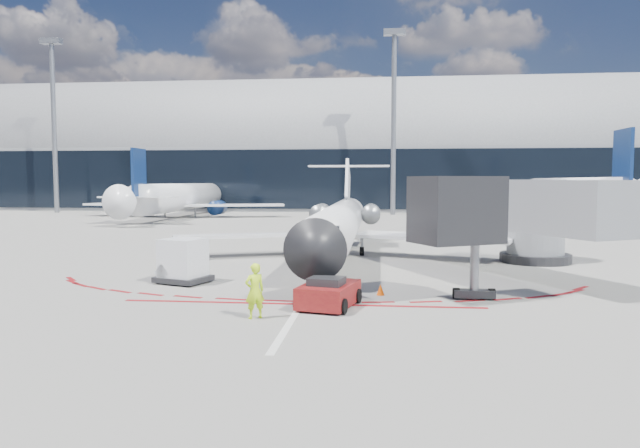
# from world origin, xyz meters

# --- Properties ---
(ground) EXTENTS (260.00, 260.00, 0.00)m
(ground) POSITION_xyz_m (0.00, 0.00, 0.00)
(ground) COLOR slate
(ground) RESTS_ON ground
(apron_centerline) EXTENTS (0.25, 40.00, 0.01)m
(apron_centerline) POSITION_xyz_m (0.00, 2.00, 0.01)
(apron_centerline) COLOR silver
(apron_centerline) RESTS_ON ground
(apron_stop_bar) EXTENTS (14.00, 0.25, 0.01)m
(apron_stop_bar) POSITION_xyz_m (0.00, -11.50, 0.01)
(apron_stop_bar) COLOR maroon
(apron_stop_bar) RESTS_ON ground
(terminal_building) EXTENTS (150.00, 24.15, 24.00)m
(terminal_building) POSITION_xyz_m (0.00, 64.97, 8.52)
(terminal_building) COLOR gray
(terminal_building) RESTS_ON ground
(jet_bridge) EXTENTS (10.03, 15.20, 4.90)m
(jet_bridge) POSITION_xyz_m (9.79, -3.01, 3.01)
(jet_bridge) COLOR gray
(jet_bridge) RESTS_ON ground
(light_mast_west) EXTENTS (0.70, 0.70, 25.00)m
(light_mast_west) POSITION_xyz_m (-45.00, 48.00, 12.50)
(light_mast_west) COLOR gray
(light_mast_west) RESTS_ON ground
(light_mast_centre) EXTENTS (0.70, 0.70, 25.00)m
(light_mast_centre) POSITION_xyz_m (5.00, 48.00, 12.50)
(light_mast_centre) COLOR gray
(light_mast_centre) RESTS_ON ground
(regional_jet) EXTENTS (20.88, 25.75, 6.45)m
(regional_jet) POSITION_xyz_m (0.55, 1.85, 2.15)
(regional_jet) COLOR white
(regional_jet) RESTS_ON ground
(pushback_tug) EXTENTS (2.44, 4.57, 1.16)m
(pushback_tug) POSITION_xyz_m (1.08, -11.85, 0.51)
(pushback_tug) COLOR #620E10
(pushback_tug) RESTS_ON ground
(ramp_worker) EXTENTS (0.84, 0.77, 1.92)m
(ramp_worker) POSITION_xyz_m (-1.29, -13.90, 0.96)
(ramp_worker) COLOR #CAFF1A
(ramp_worker) RESTS_ON ground
(uld_container) EXTENTS (2.68, 2.48, 2.06)m
(uld_container) POSITION_xyz_m (-6.06, -7.50, 1.02)
(uld_container) COLOR black
(uld_container) RESTS_ON ground
(safety_cone_left) EXTENTS (0.35, 0.35, 0.48)m
(safety_cone_left) POSITION_xyz_m (-8.93, -2.19, 0.24)
(safety_cone_left) COLOR #F85005
(safety_cone_left) RESTS_ON ground
(safety_cone_right) EXTENTS (0.33, 0.33, 0.46)m
(safety_cone_right) POSITION_xyz_m (3.03, -9.43, 0.23)
(safety_cone_right) COLOR #F85005
(safety_cone_right) RESTS_ON ground
(bg_airliner_0) EXTENTS (31.84, 33.71, 10.30)m
(bg_airliner_0) POSITION_xyz_m (-22.89, 40.28, 5.15)
(bg_airliner_0) COLOR white
(bg_airliner_0) RESTS_ON ground
(bg_airliner_1) EXTENTS (37.02, 39.20, 11.98)m
(bg_airliner_1) POSITION_xyz_m (25.73, 39.20, 5.99)
(bg_airliner_1) COLOR white
(bg_airliner_1) RESTS_ON ground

